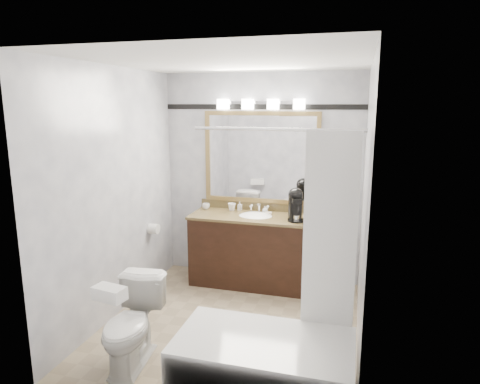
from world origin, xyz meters
name	(u,v)px	position (x,y,z in m)	size (l,w,h in m)	color
room	(230,201)	(0.00, 0.00, 1.25)	(2.42, 2.62, 2.52)	gray
vanity	(255,249)	(0.00, 1.02, 0.44)	(1.53, 0.58, 0.97)	black
mirror	(261,158)	(0.00, 1.28, 1.50)	(1.40, 0.04, 1.10)	#9C7E46
vanity_light_bar	(261,104)	(0.00, 1.23, 2.13)	(1.02, 0.14, 0.12)	silver
accent_stripe	(262,107)	(0.00, 1.29, 2.10)	(2.40, 0.01, 0.06)	black
bathtub	(267,359)	(0.55, -0.90, 0.28)	(1.30, 0.75, 1.96)	white
tp_roll	(154,229)	(-1.14, 0.66, 0.70)	(0.12, 0.12, 0.11)	white
toilet	(132,325)	(-0.60, -0.84, 0.36)	(0.40, 0.70, 0.71)	white
tissue_box	(109,293)	(-0.60, -1.12, 0.76)	(0.24, 0.13, 0.10)	white
coffee_maker	(296,204)	(0.48, 0.95, 1.04)	(0.20, 0.24, 0.37)	black
cup_left	(206,206)	(-0.67, 1.16, 0.89)	(0.09, 0.09, 0.07)	white
cup_right	(232,207)	(-0.34, 1.18, 0.90)	(0.10, 0.10, 0.09)	white
soap_bottle_a	(240,206)	(-0.25, 1.23, 0.90)	(0.05, 0.05, 0.10)	white
soap_bottle_b	(265,209)	(0.08, 1.18, 0.89)	(0.06, 0.06, 0.08)	white
soap_bar	(268,213)	(0.13, 1.13, 0.86)	(0.07, 0.05, 0.02)	beige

